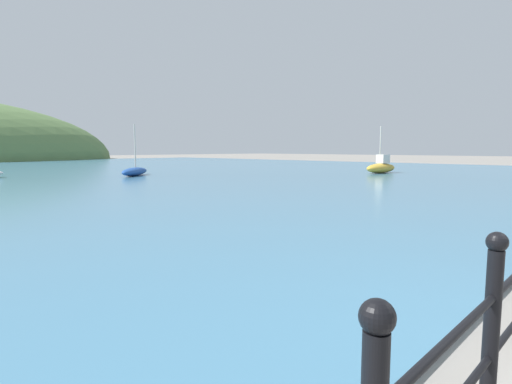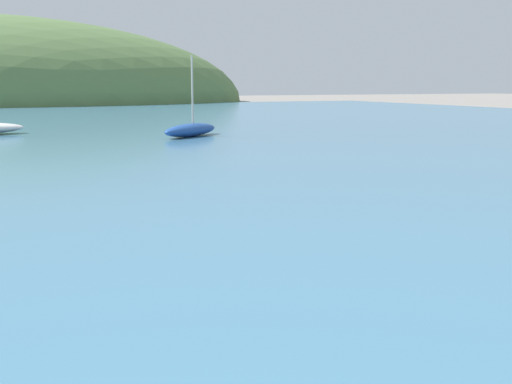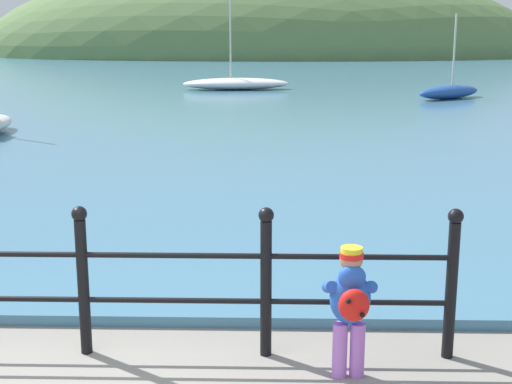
% 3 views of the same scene
% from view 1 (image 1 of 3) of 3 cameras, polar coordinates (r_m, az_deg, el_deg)
% --- Properties ---
extents(boat_red_dinghy, '(3.07, 1.17, 3.04)m').
position_cam_1_polar(boat_red_dinghy, '(27.39, 17.44, 3.44)').
color(boat_red_dinghy, gold).
rests_on(boat_red_dinghy, water).
extents(boat_white_sailboat, '(2.99, 2.66, 3.03)m').
position_cam_1_polar(boat_white_sailboat, '(24.64, -16.94, 2.84)').
color(boat_white_sailboat, '#1E4793').
rests_on(boat_white_sailboat, water).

